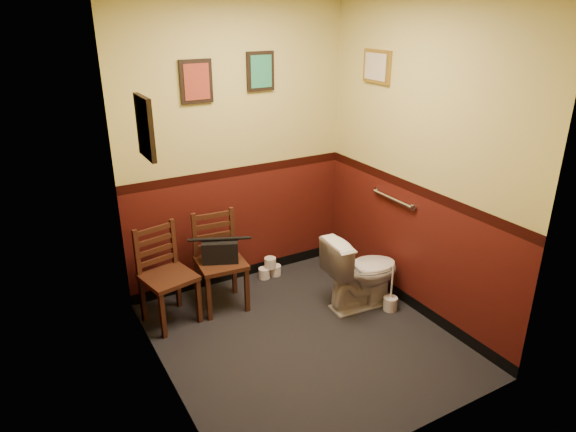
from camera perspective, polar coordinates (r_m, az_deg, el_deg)
name	(u,v)px	position (r m, az deg, el deg)	size (l,w,h in m)	color
floor	(303,339)	(4.33, 1.68, -13.46)	(2.20, 2.40, 0.00)	black
wall_back	(236,146)	(4.73, -5.75, 7.72)	(2.20, 2.70, 0.00)	#44120D
wall_front	(422,244)	(2.83, 14.70, -3.07)	(2.20, 2.70, 0.00)	#44120D
wall_left	(155,210)	(3.30, -14.59, 0.63)	(2.40, 2.70, 0.00)	#44120D
wall_right	(419,162)	(4.37, 14.40, 5.89)	(2.40, 2.70, 0.00)	#44120D
grab_bar	(393,199)	(4.64, 11.56, 1.90)	(0.05, 0.56, 0.06)	silver
framed_print_back_a	(196,82)	(4.47, -10.16, 14.49)	(0.28, 0.04, 0.36)	black
framed_print_back_b	(260,71)	(4.70, -3.08, 15.76)	(0.26, 0.04, 0.34)	black
framed_print_left	(145,127)	(3.26, -15.58, 9.46)	(0.04, 0.30, 0.38)	black
framed_print_right	(377,67)	(4.66, 9.83, 16.05)	(0.04, 0.34, 0.28)	olive
toilet	(362,272)	(4.64, 8.20, -6.16)	(0.39, 0.69, 0.68)	white
toilet_brush	(390,303)	(4.74, 11.29, -9.41)	(0.12, 0.12, 0.45)	silver
chair_left	(166,276)	(4.47, -13.40, -6.45)	(0.47, 0.47, 0.85)	#452314
chair_right	(220,261)	(4.61, -7.62, -4.98)	(0.44, 0.44, 0.87)	#452314
handbag	(220,251)	(4.52, -7.54, -3.86)	(0.35, 0.27, 0.23)	black
tp_stack	(270,269)	(5.18, -2.02, -5.87)	(0.24, 0.13, 0.21)	silver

